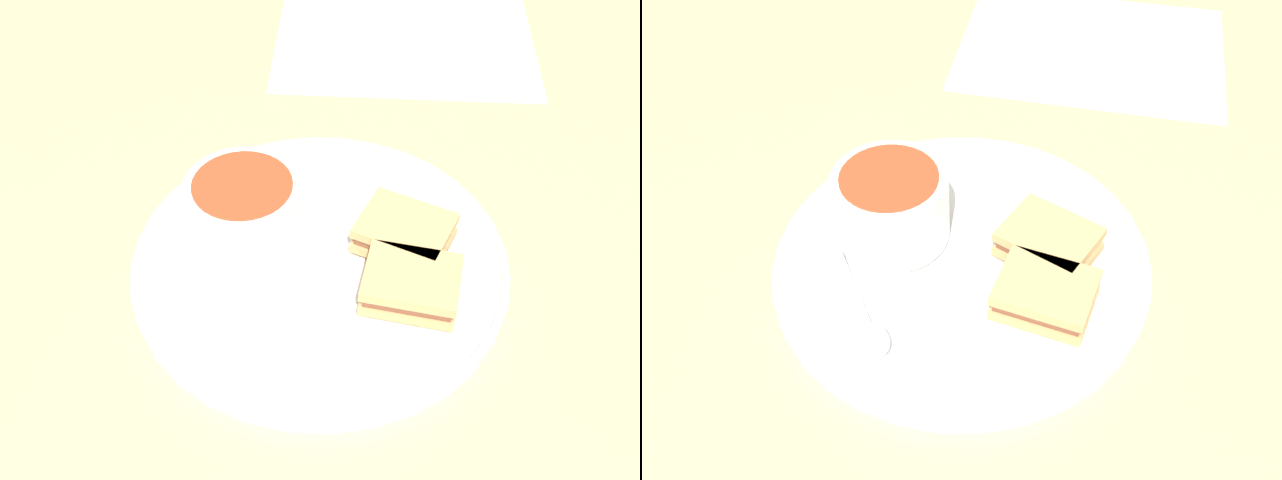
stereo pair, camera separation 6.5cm
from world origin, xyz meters
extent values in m
plane|color=tan|center=(0.00, 0.00, 0.00)|extent=(2.40, 2.40, 0.00)
cylinder|color=white|center=(0.00, 0.00, 0.01)|extent=(0.33, 0.33, 0.01)
torus|color=white|center=(0.00, 0.00, 0.01)|extent=(0.33, 0.33, 0.01)
cylinder|color=white|center=(-0.03, -0.06, 0.02)|extent=(0.06, 0.06, 0.01)
cylinder|color=white|center=(-0.03, -0.06, 0.05)|extent=(0.10, 0.10, 0.07)
cylinder|color=red|center=(-0.03, -0.06, 0.08)|extent=(0.09, 0.09, 0.01)
cube|color=silver|center=(0.03, -0.10, 0.02)|extent=(0.10, 0.03, 0.00)
ellipsoid|color=silver|center=(0.09, -0.08, 0.02)|extent=(0.04, 0.03, 0.01)
cube|color=tan|center=(0.06, 0.06, 0.02)|extent=(0.09, 0.10, 0.01)
cube|color=brown|center=(0.06, 0.06, 0.03)|extent=(0.08, 0.09, 0.01)
cube|color=tan|center=(0.06, 0.06, 0.04)|extent=(0.09, 0.10, 0.01)
cube|color=tan|center=(0.01, 0.08, 0.02)|extent=(0.10, 0.10, 0.01)
cube|color=brown|center=(0.01, 0.08, 0.03)|extent=(0.09, 0.09, 0.01)
cube|color=tan|center=(0.01, 0.08, 0.04)|extent=(0.10, 0.10, 0.01)
cube|color=white|center=(-0.34, 0.20, 0.00)|extent=(0.33, 0.38, 0.00)
camera|label=1|loc=(0.43, -0.11, 0.51)|focal=42.00mm
camera|label=2|loc=(0.44, -0.05, 0.51)|focal=42.00mm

